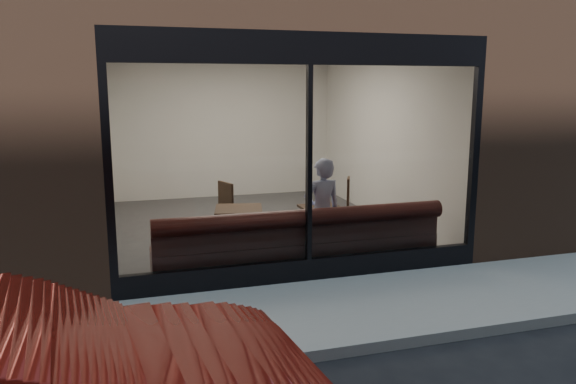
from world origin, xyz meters
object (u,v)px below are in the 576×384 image
object	(u,v)px
cafe_table_left	(239,210)
cafe_chair_left	(217,225)
banquette	(299,255)
person	(322,212)
cafe_table_right	(321,208)
cafe_chair_right	(337,216)

from	to	relation	value
cafe_table_left	cafe_chair_left	world-z (taller)	cafe_table_left
banquette	person	world-z (taller)	person
cafe_table_left	cafe_table_right	xyz separation A→B (m)	(1.21, -0.25, 0.00)
cafe_table_right	cafe_chair_left	size ratio (longest dim) A/B	1.30
person	cafe_chair_right	bearing A→B (deg)	-123.30
cafe_table_left	cafe_table_right	bearing A→B (deg)	-11.85
person	cafe_chair_right	size ratio (longest dim) A/B	3.78
cafe_chair_left	person	bearing A→B (deg)	103.90
cafe_table_right	cafe_chair_right	size ratio (longest dim) A/B	1.41
banquette	cafe_table_right	bearing A→B (deg)	47.48
cafe_table_left	banquette	bearing A→B (deg)	-51.69
person	cafe_table_right	size ratio (longest dim) A/B	2.68
cafe_table_right	cafe_chair_left	world-z (taller)	cafe_table_right
cafe_table_left	cafe_chair_right	world-z (taller)	cafe_table_left
cafe_chair_left	cafe_table_right	bearing A→B (deg)	114.20
cafe_table_right	cafe_chair_right	distance (m)	1.68
cafe_chair_left	cafe_chair_right	bearing A→B (deg)	159.73
person	cafe_table_right	world-z (taller)	person
banquette	cafe_chair_left	world-z (taller)	banquette
person	cafe_chair_right	xyz separation A→B (m)	(0.96, 1.79, -0.53)
cafe_chair_left	cafe_table_left	bearing A→B (deg)	77.30
cafe_chair_left	cafe_chair_right	world-z (taller)	cafe_chair_left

